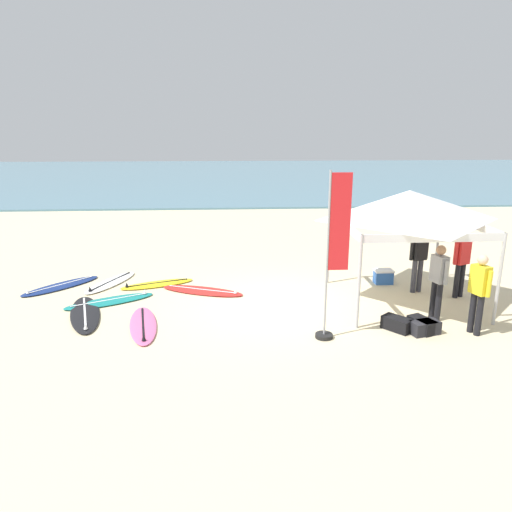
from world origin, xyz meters
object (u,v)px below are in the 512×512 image
at_px(person_red, 462,260).
at_px(person_grey, 438,277).
at_px(surfboard_pink, 143,325).
at_px(banner_flag, 333,264).
at_px(surfboard_red, 203,291).
at_px(person_black, 419,256).
at_px(surfboard_yellow, 157,284).
at_px(cooler_box, 383,276).
at_px(surfboard_navy, 61,286).
at_px(surfboard_black, 85,314).
at_px(surfboard_white, 111,282).
at_px(gear_bag_on_sand, 425,327).
at_px(gear_bag_by_pole, 397,324).
at_px(person_yellow, 479,289).
at_px(gear_bag_near_tent, 422,325).
at_px(surfboard_teal, 110,301).
at_px(canopy_tent, 408,206).

bearing_deg(person_red, person_grey, -131.45).
distance_m(surfboard_pink, banner_flag, 4.28).
height_order(surfboard_red, person_black, person_black).
distance_m(surfboard_yellow, banner_flag, 5.57).
xyz_separation_m(person_red, cooler_box, (-1.54, 1.18, -0.79)).
bearing_deg(banner_flag, surfboard_navy, 151.69).
height_order(surfboard_pink, person_red, person_red).
relative_size(surfboard_yellow, surfboard_red, 0.88).
bearing_deg(surfboard_black, banner_flag, -15.57).
height_order(person_grey, cooler_box, person_grey).
xyz_separation_m(surfboard_white, gear_bag_on_sand, (7.32, -3.69, 0.10)).
bearing_deg(banner_flag, gear_bag_by_pole, 10.75).
distance_m(surfboard_navy, person_red, 10.47).
height_order(surfboard_black, gear_bag_by_pole, gear_bag_by_pole).
bearing_deg(surfboard_red, surfboard_yellow, 154.28).
height_order(gear_bag_by_pole, gear_bag_on_sand, same).
bearing_deg(gear_bag_on_sand, surfboard_white, 153.25).
bearing_deg(person_black, person_yellow, -85.26).
relative_size(surfboard_black, person_yellow, 1.44).
relative_size(banner_flag, gear_bag_on_sand, 5.67).
xyz_separation_m(surfboard_yellow, person_red, (7.76, -1.37, 0.95)).
height_order(surfboard_navy, person_grey, person_grey).
bearing_deg(person_red, gear_bag_by_pole, -140.05).
bearing_deg(person_yellow, person_red, 71.89).
bearing_deg(person_yellow, banner_flag, -179.66).
xyz_separation_m(surfboard_black, gear_bag_by_pole, (6.85, -1.21, 0.10)).
height_order(person_grey, gear_bag_on_sand, person_grey).
distance_m(gear_bag_near_tent, gear_bag_on_sand, 0.13).
height_order(surfboard_yellow, surfboard_teal, same).
distance_m(person_red, gear_bag_by_pole, 3.06).
height_order(banner_flag, gear_bag_on_sand, banner_flag).
bearing_deg(surfboard_teal, person_grey, -11.23).
bearing_deg(cooler_box, person_black, -49.97).
bearing_deg(canopy_tent, surfboard_yellow, 165.74).
relative_size(banner_flag, gear_bag_by_pole, 5.67).
height_order(canopy_tent, gear_bag_by_pole, canopy_tent).
bearing_deg(canopy_tent, banner_flag, -138.19).
bearing_deg(person_grey, person_red, 48.55).
height_order(surfboard_pink, surfboard_white, same).
relative_size(person_black, cooler_box, 3.42).
distance_m(person_black, cooler_box, 1.25).
distance_m(surfboard_yellow, surfboard_teal, 1.57).
xyz_separation_m(surfboard_yellow, surfboard_red, (1.27, -0.61, -0.00)).
bearing_deg(surfboard_navy, surfboard_teal, -37.73).
bearing_deg(surfboard_teal, canopy_tent, -2.69).
bearing_deg(cooler_box, person_grey, -82.35).
bearing_deg(cooler_box, gear_bag_by_pole, -103.01).
height_order(canopy_tent, person_red, canopy_tent).
relative_size(surfboard_teal, person_black, 1.28).
relative_size(surfboard_yellow, surfboard_teal, 0.93).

